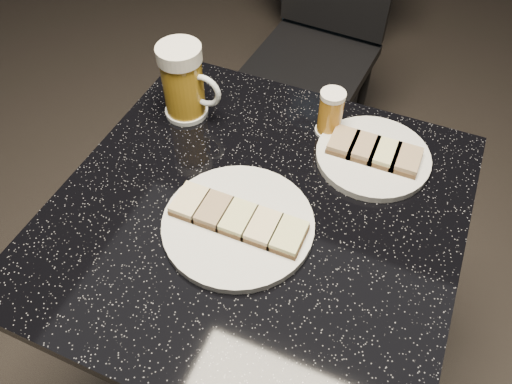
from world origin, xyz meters
TOP-DOWN VIEW (x-y plane):
  - floor at (0.00, 0.00)m, footprint 6.00×6.00m
  - plate_large at (-0.01, -0.04)m, footprint 0.26×0.26m
  - plate_small at (0.16, 0.20)m, footprint 0.22×0.22m
  - table at (0.00, 0.00)m, footprint 0.70×0.70m
  - beer_mug at (-0.23, 0.18)m, footprint 0.13×0.09m
  - beer_tumbler at (0.05, 0.24)m, footprint 0.05×0.05m
  - chair at (-0.16, 0.91)m, footprint 0.39×0.39m
  - canapes_on_plate_large at (-0.01, -0.04)m, footprint 0.23×0.07m
  - canapes_on_plate_small at (0.16, 0.20)m, footprint 0.17×0.07m

SIDE VIEW (x-z plane):
  - floor at x=0.00m, z-range 0.00..0.00m
  - chair at x=-0.16m, z-range 0.07..0.92m
  - table at x=0.00m, z-range 0.13..0.88m
  - plate_large at x=-0.01m, z-range 0.75..0.76m
  - plate_small at x=0.16m, z-range 0.75..0.76m
  - canapes_on_plate_large at x=-0.01m, z-range 0.76..0.78m
  - canapes_on_plate_small at x=0.16m, z-range 0.76..0.78m
  - beer_tumbler at x=0.05m, z-range 0.75..0.85m
  - beer_mug at x=-0.23m, z-range 0.75..0.91m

